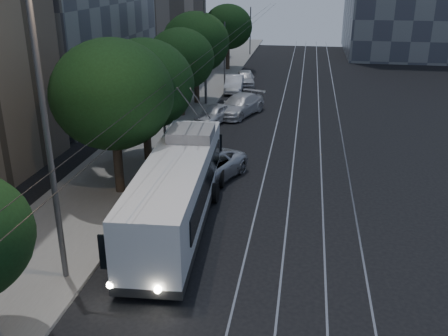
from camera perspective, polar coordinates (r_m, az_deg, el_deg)
ground at (r=18.43m, az=1.07°, el=-11.98°), size 120.00×120.00×0.00m
sidewalk at (r=37.88m, az=-5.73°, el=6.00°), size 5.00×90.00×0.15m
tram_rails at (r=36.64m, az=9.62°, el=5.15°), size 4.52×90.00×0.02m
overhead_wires at (r=36.54m, az=-2.03°, el=10.98°), size 2.23×90.00×6.00m
trolleybus at (r=21.17m, az=-5.30°, el=-2.43°), size 3.19×11.73×5.63m
pickup_silver at (r=25.59m, az=-2.23°, el=-0.05°), size 4.27×6.00×1.52m
car_white_a at (r=35.96m, az=-1.11°, el=6.22°), size 2.74×4.16×1.32m
car_white_b at (r=37.92m, az=1.78°, el=7.19°), size 3.87×5.67×1.52m
car_white_c at (r=45.66m, az=1.17°, el=9.62°), size 1.83×4.47×1.44m
car_white_d at (r=48.00m, az=2.43°, el=10.21°), size 2.33×4.53×1.47m
tree_1 at (r=23.50m, az=-12.63°, el=8.20°), size 5.63×5.63×7.50m
tree_2 at (r=27.74m, az=-9.13°, el=9.41°), size 5.48×5.48×6.94m
tree_3 at (r=36.84m, az=-5.01°, el=12.27°), size 4.93×4.93×6.51m
tree_4 at (r=40.52m, az=-3.25°, el=14.10°), size 5.34×5.34×7.34m
tree_5 at (r=55.45m, az=0.43°, el=15.83°), size 5.26×5.26×7.00m
streetlamp_near at (r=16.20m, az=-18.82°, el=8.05°), size 2.69×0.44×11.26m
streetlamp_far at (r=39.87m, az=-1.60°, el=15.40°), size 2.37×0.44×9.77m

